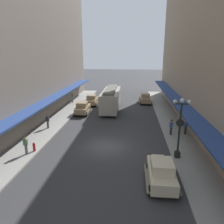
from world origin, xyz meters
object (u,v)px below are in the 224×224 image
parked_car_3 (145,98)px  pedestrian_3 (48,121)px  pedestrian_2 (171,127)px  pedestrian_0 (72,98)px  parked_car_1 (161,172)px  parked_car_0 (83,108)px  streetcar (111,98)px  pedestrian_4 (186,127)px  fire_hydrant (34,147)px  parked_car_2 (92,100)px  pedestrian_1 (26,145)px  lamp_post_with_clock (180,126)px

parked_car_3 → pedestrian_3: parked_car_3 is taller
pedestrian_3 → pedestrian_2: bearing=-2.9°
pedestrian_0 → parked_car_1: bearing=-61.0°
parked_car_0 → parked_car_3: bearing=39.0°
streetcar → parked_car_1: bearing=-74.2°
pedestrian_4 → pedestrian_0: bearing=140.0°
parked_car_0 → parked_car_1: (9.42, -16.56, 0.00)m
parked_car_0 → parked_car_3: same height
fire_hydrant → pedestrian_0: 19.56m
parked_car_3 → pedestrian_0: parked_car_3 is taller
parked_car_1 → streetcar: (-5.46, 19.25, 0.96)m
pedestrian_0 → pedestrian_3: (0.85, -13.47, 0.02)m
fire_hydrant → pedestrian_3: (-1.12, 5.99, 0.45)m
parked_car_2 → pedestrian_0: size_ratio=2.61×
parked_car_1 → fire_hydrant: (-10.89, 3.72, -0.38)m
parked_car_3 → pedestrian_1: (-11.50, -21.25, 0.07)m
parked_car_0 → pedestrian_4: (13.19, -7.32, 0.07)m
parked_car_3 → pedestrian_0: size_ratio=2.63×
parked_car_1 → pedestrian_1: bearing=164.7°
pedestrian_0 → pedestrian_3: bearing=-86.4°
parked_car_3 → pedestrian_4: parked_car_3 is taller
lamp_post_with_clock → fire_hydrant: 12.98m
parked_car_1 → pedestrian_1: size_ratio=2.55×
lamp_post_with_clock → pedestrian_2: lamp_post_with_clock is taller
parked_car_0 → pedestrian_4: size_ratio=2.56×
pedestrian_1 → pedestrian_3: 6.66m
parked_car_0 → pedestrian_0: size_ratio=2.61×
parked_car_0 → pedestrian_4: bearing=-29.0°
lamp_post_with_clock → pedestrian_0: lamp_post_with_clock is taller
parked_car_0 → fire_hydrant: size_ratio=5.21×
parked_car_2 → pedestrian_1: size_ratio=2.56×
pedestrian_0 → lamp_post_with_clock: bearing=-52.8°
fire_hydrant → lamp_post_with_clock: bearing=0.4°
pedestrian_2 → pedestrian_4: same height
parked_car_1 → fire_hydrant: 11.52m
parked_car_0 → pedestrian_1: parked_car_0 is taller
pedestrian_1 → parked_car_0: bearing=82.0°
parked_car_3 → lamp_post_with_clock: (1.67, -20.52, 2.04)m
parked_car_0 → pedestrian_2: bearing=-33.1°
lamp_post_with_clock → pedestrian_3: lamp_post_with_clock is taller
lamp_post_with_clock → pedestrian_4: size_ratio=3.09×
parked_car_3 → pedestrian_2: (1.99, -15.34, 0.07)m
parked_car_2 → pedestrian_0: parked_car_2 is taller
pedestrian_2 → parked_car_1: bearing=-103.6°
parked_car_2 → lamp_post_with_clock: (10.97, -18.32, 2.04)m
parked_car_3 → lamp_post_with_clock: lamp_post_with_clock is taller
streetcar → lamp_post_with_clock: 17.11m
parked_car_3 → pedestrian_2: size_ratio=2.58×
parked_car_3 → pedestrian_1: bearing=-118.4°
parked_car_1 → streetcar: streetcar is taller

